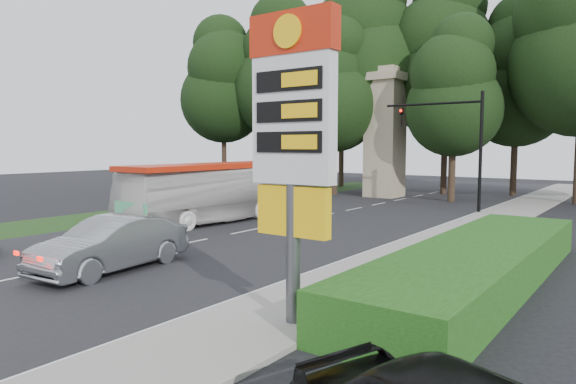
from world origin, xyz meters
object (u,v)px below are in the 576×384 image
Objects in this scene: traffic_signal_mast at (459,135)px; gas_station_pylon at (293,126)px; transit_bus at (217,193)px; streetlight_signs at (272,140)px; monument at (385,132)px; sedan_silver at (112,244)px.

gas_station_pylon is at bearing -80.91° from traffic_signal_mast.
gas_station_pylon reaches higher than transit_bus.
streetlight_signs is 0.80× the size of monument.
traffic_signal_mast is 1.36× the size of sedan_silver.
traffic_signal_mast is 9.76m from monument.
gas_station_pylon is 0.95× the size of traffic_signal_mast.
transit_bus is (-8.98, -11.47, -3.12)m from traffic_signal_mast.
streetlight_signs is 10.58m from transit_bus.
transit_bus is (3.69, -9.49, -2.89)m from streetlight_signs.
gas_station_pylon reaches higher than sedan_silver.
sedan_silver is at bearing -82.69° from monument.
monument reaches higher than streetlight_signs.
sedan_silver is (-4.18, -21.27, -3.80)m from traffic_signal_mast.
monument is 1.90× the size of sedan_silver.
traffic_signal_mast reaches higher than sedan_silver.
monument is at bearing 91.36° from sedan_silver.
streetlight_signs reaches higher than transit_bus.
gas_station_pylon is 1.30× the size of sedan_silver.
monument is 0.90× the size of transit_bus.
gas_station_pylon is 8.52m from sedan_silver.
monument reaches higher than gas_station_pylon.
gas_station_pylon is 30.17m from monument.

